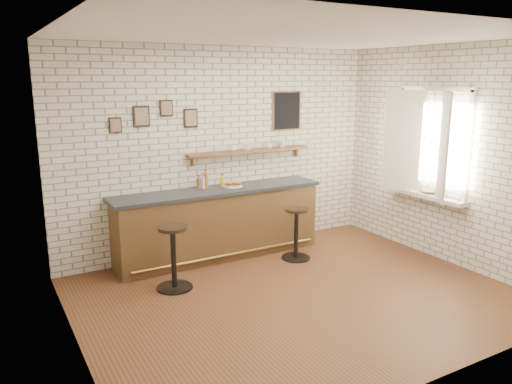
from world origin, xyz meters
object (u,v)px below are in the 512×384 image
(bitters_bottle_brown, at_px, (199,183))
(book_upper, at_px, (422,191))
(ciabatta_sandwich, at_px, (233,183))
(book_lower, at_px, (424,193))
(shelf_cup_d, at_px, (282,144))
(shelf_cup_c, at_px, (269,145))
(condiment_bottle_yellow, at_px, (222,181))
(bitters_bottle_white, at_px, (203,182))
(bitters_bottle_amber, at_px, (206,181))
(shelf_cup_b, at_px, (247,147))
(bar_stool_left, at_px, (174,255))
(bar_stool_right, at_px, (296,232))
(sandwich_plate, at_px, (233,186))
(bar_counter, at_px, (219,223))
(shelf_cup_a, at_px, (233,148))

(bitters_bottle_brown, distance_m, book_upper, 3.22)
(ciabatta_sandwich, height_order, book_lower, ciabatta_sandwich)
(shelf_cup_d, bearing_deg, shelf_cup_c, -170.06)
(condiment_bottle_yellow, relative_size, shelf_cup_d, 1.72)
(bitters_bottle_white, height_order, condiment_bottle_yellow, bitters_bottle_white)
(bitters_bottle_brown, xyz_separation_m, bitters_bottle_amber, (0.11, 0.00, 0.03))
(bitters_bottle_brown, distance_m, condiment_bottle_yellow, 0.37)
(shelf_cup_d, bearing_deg, book_upper, -38.05)
(bitters_bottle_white, relative_size, shelf_cup_b, 2.16)
(shelf_cup_b, relative_size, book_lower, 0.46)
(ciabatta_sandwich, relative_size, condiment_bottle_yellow, 1.24)
(ciabatta_sandwich, xyz_separation_m, bar_stool_left, (-1.23, -0.79, -0.63))
(bar_stool_left, height_order, shelf_cup_c, shelf_cup_c)
(bitters_bottle_brown, distance_m, shelf_cup_b, 0.95)
(bitters_bottle_amber, xyz_separation_m, shelf_cup_d, (1.33, 0.07, 0.43))
(book_lower, bearing_deg, shelf_cup_d, 121.90)
(bitters_bottle_brown, xyz_separation_m, bar_stool_right, (1.16, -0.76, -0.69))
(sandwich_plate, distance_m, bar_stool_right, 1.13)
(shelf_cup_b, distance_m, shelf_cup_c, 0.38)
(bar_counter, xyz_separation_m, ciabatta_sandwich, (0.25, 0.03, 0.55))
(shelf_cup_a, bearing_deg, bar_stool_right, -50.84)
(bitters_bottle_white, relative_size, book_lower, 1.00)
(sandwich_plate, height_order, shelf_cup_b, shelf_cup_b)
(condiment_bottle_yellow, height_order, book_lower, condiment_bottle_yellow)
(sandwich_plate, xyz_separation_m, shelf_cup_c, (0.71, 0.17, 0.53))
(bitters_bottle_white, xyz_separation_m, bitters_bottle_amber, (0.04, 0.00, 0.02))
(bar_stool_right, bearing_deg, book_lower, -24.68)
(bar_counter, distance_m, book_upper, 2.97)
(sandwich_plate, relative_size, ciabatta_sandwich, 1.23)
(bar_stool_right, height_order, book_lower, book_lower)
(sandwich_plate, bearing_deg, shelf_cup_c, 13.47)
(bar_stool_left, relative_size, shelf_cup_d, 7.52)
(ciabatta_sandwich, relative_size, bitters_bottle_white, 1.03)
(bitters_bottle_brown, bearing_deg, book_upper, -27.73)
(bitters_bottle_white, height_order, bar_stool_right, bitters_bottle_white)
(bitters_bottle_white, height_order, book_upper, bitters_bottle_white)
(bitters_bottle_amber, relative_size, condiment_bottle_yellow, 1.47)
(bar_counter, bearing_deg, shelf_cup_d, 9.57)
(book_lower, bearing_deg, bar_stool_right, 145.87)
(bitters_bottle_white, relative_size, shelf_cup_d, 2.08)
(condiment_bottle_yellow, xyz_separation_m, book_lower, (2.48, -1.53, -0.15))
(bitters_bottle_brown, bearing_deg, bitters_bottle_white, -0.00)
(shelf_cup_c, bearing_deg, condiment_bottle_yellow, 121.48)
(bar_stool_right, bearing_deg, shelf_cup_d, 71.93)
(book_lower, bearing_deg, condiment_bottle_yellow, 138.80)
(book_upper, bearing_deg, shelf_cup_b, 172.30)
(bitters_bottle_white, distance_m, shelf_cup_c, 1.22)
(bitters_bottle_brown, relative_size, shelf_cup_c, 1.81)
(bar_stool_left, bearing_deg, shelf_cup_c, 26.41)
(shelf_cup_c, bearing_deg, shelf_cup_a, 116.70)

